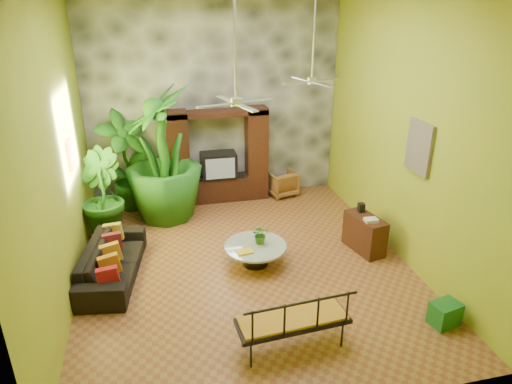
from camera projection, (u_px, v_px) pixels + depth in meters
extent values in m
plane|color=brown|center=(245.00, 265.00, 8.68)|extent=(7.00, 7.00, 0.00)
cube|color=gold|center=(214.00, 97.00, 10.83)|extent=(6.00, 0.02, 5.00)
cube|color=gold|center=(55.00, 150.00, 7.07)|extent=(0.02, 7.00, 5.00)
cube|color=gold|center=(405.00, 127.00, 8.32)|extent=(0.02, 7.00, 5.00)
cube|color=#3E4247|center=(214.00, 98.00, 10.77)|extent=(5.98, 0.10, 4.98)
cube|color=black|center=(219.00, 188.00, 11.37)|extent=(2.40, 0.50, 0.60)
cube|color=black|center=(178.00, 153.00, 10.78)|extent=(0.50, 0.48, 2.00)
cube|color=black|center=(256.00, 147.00, 11.18)|extent=(0.50, 0.48, 2.00)
cube|color=black|center=(217.00, 113.00, 10.62)|extent=(2.40, 0.48, 0.12)
cube|color=black|center=(219.00, 165.00, 11.11)|extent=(0.85, 0.52, 0.62)
cube|color=#8C99A8|center=(220.00, 169.00, 10.87)|extent=(0.70, 0.02, 0.50)
cylinder|color=silver|center=(235.00, 41.00, 6.66)|extent=(0.04, 0.04, 1.80)
cylinder|color=silver|center=(236.00, 102.00, 7.02)|extent=(0.18, 0.18, 0.12)
cube|color=silver|center=(257.00, 101.00, 7.18)|extent=(0.58, 0.26, 0.01)
cube|color=silver|center=(226.00, 99.00, 7.32)|extent=(0.26, 0.58, 0.01)
cube|color=silver|center=(215.00, 106.00, 6.87)|extent=(0.58, 0.26, 0.01)
cube|color=silver|center=(247.00, 108.00, 6.73)|extent=(0.26, 0.58, 0.01)
cylinder|color=silver|center=(314.00, 31.00, 8.47)|extent=(0.04, 0.04, 1.80)
cylinder|color=silver|center=(312.00, 81.00, 8.83)|extent=(0.18, 0.18, 0.12)
cube|color=silver|center=(327.00, 80.00, 8.99)|extent=(0.58, 0.26, 0.01)
cube|color=silver|center=(302.00, 79.00, 9.13)|extent=(0.26, 0.58, 0.01)
cube|color=silver|center=(296.00, 83.00, 8.68)|extent=(0.58, 0.26, 0.01)
cube|color=silver|center=(323.00, 84.00, 8.54)|extent=(0.26, 0.58, 0.01)
cube|color=orange|center=(71.00, 155.00, 8.13)|extent=(0.06, 0.32, 0.55)
cube|color=#286893|center=(419.00, 148.00, 7.85)|extent=(0.06, 0.70, 0.90)
imported|color=black|center=(112.00, 261.00, 8.19)|extent=(1.20, 2.32, 0.64)
imported|color=olive|center=(282.00, 183.00, 11.64)|extent=(0.83, 0.85, 0.64)
imported|color=#22671B|center=(126.00, 162.00, 10.47)|extent=(1.53, 1.40, 2.40)
imported|color=#1F5A17|center=(101.00, 196.00, 9.30)|extent=(1.23, 1.32, 1.91)
imported|color=#23691B|center=(162.00, 155.00, 10.00)|extent=(1.78, 1.78, 3.01)
cylinder|color=black|center=(255.00, 255.00, 8.64)|extent=(0.50, 0.50, 0.36)
cylinder|color=silver|center=(255.00, 246.00, 8.56)|extent=(1.17, 1.17, 0.04)
imported|color=#265917|center=(261.00, 234.00, 8.57)|extent=(0.36, 0.32, 0.36)
cube|color=yellow|center=(245.00, 252.00, 8.31)|extent=(0.31, 0.24, 0.03)
cube|color=black|center=(293.00, 321.00, 6.47)|extent=(1.65, 0.66, 0.06)
cube|color=#B97A20|center=(293.00, 319.00, 6.46)|extent=(1.56, 0.60, 0.06)
cube|color=black|center=(300.00, 319.00, 6.11)|extent=(1.61, 0.16, 0.54)
cube|color=#381A12|center=(365.00, 233.00, 9.05)|extent=(0.60, 0.98, 0.73)
cube|color=#227F42|center=(445.00, 314.00, 7.03)|extent=(0.49, 0.41, 0.38)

